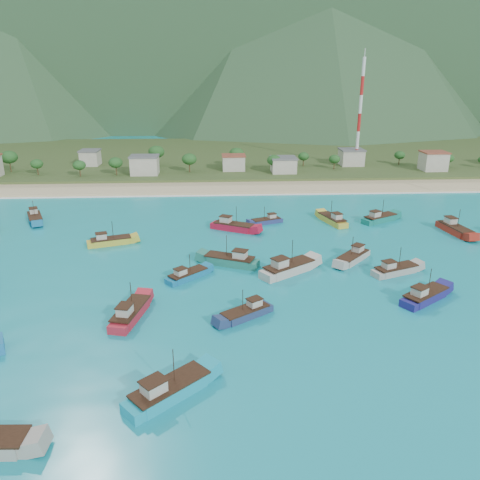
{
  "coord_description": "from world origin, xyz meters",
  "views": [
    {
      "loc": [
        -8.96,
        -77.65,
        37.5
      ],
      "look_at": [
        -3.96,
        18.0,
        3.0
      ],
      "focal_mm": 35.0,
      "sensor_mm": 36.0,
      "label": 1
    }
  ],
  "objects_px": {
    "boat_5": "(380,219)",
    "radio_tower": "(360,113)",
    "boat_4": "(353,258)",
    "boat_17": "(187,276)",
    "boat_12": "(169,391)",
    "boat_9": "(131,314)",
    "boat_10": "(35,218)",
    "boat_13": "(332,220)",
    "boat_3": "(395,271)",
    "boat_26": "(231,261)",
    "boat_27": "(266,221)",
    "boat_8": "(233,227)",
    "boat_18": "(246,313)",
    "boat_7": "(455,230)",
    "boat_0": "(110,242)",
    "boat_14": "(288,269)",
    "boat_11": "(425,297)"
  },
  "relations": [
    {
      "from": "boat_5",
      "to": "boat_14",
      "type": "bearing_deg",
      "value": -71.56
    },
    {
      "from": "boat_10",
      "to": "boat_17",
      "type": "distance_m",
      "value": 57.88
    },
    {
      "from": "boat_10",
      "to": "boat_27",
      "type": "distance_m",
      "value": 61.67
    },
    {
      "from": "boat_4",
      "to": "boat_9",
      "type": "relative_size",
      "value": 0.84
    },
    {
      "from": "boat_0",
      "to": "boat_17",
      "type": "xyz_separation_m",
      "value": [
        18.79,
        -19.96,
        -0.12
      ]
    },
    {
      "from": "boat_7",
      "to": "boat_18",
      "type": "xyz_separation_m",
      "value": [
        -54.19,
        -39.38,
        -0.22
      ]
    },
    {
      "from": "boat_10",
      "to": "boat_5",
      "type": "bearing_deg",
      "value": 152.66
    },
    {
      "from": "boat_4",
      "to": "boat_26",
      "type": "xyz_separation_m",
      "value": [
        -25.83,
        -0.81,
        0.14
      ]
    },
    {
      "from": "boat_17",
      "to": "boat_26",
      "type": "bearing_deg",
      "value": 84.96
    },
    {
      "from": "boat_9",
      "to": "boat_13",
      "type": "relative_size",
      "value": 1.01
    },
    {
      "from": "boat_10",
      "to": "boat_18",
      "type": "relative_size",
      "value": 1.18
    },
    {
      "from": "boat_7",
      "to": "boat_11",
      "type": "xyz_separation_m",
      "value": [
        -22.8,
        -35.3,
        -0.08
      ]
    },
    {
      "from": "boat_5",
      "to": "boat_27",
      "type": "relative_size",
      "value": 1.23
    },
    {
      "from": "boat_5",
      "to": "boat_12",
      "type": "relative_size",
      "value": 1.0
    },
    {
      "from": "boat_4",
      "to": "boat_12",
      "type": "distance_m",
      "value": 54.61
    },
    {
      "from": "boat_14",
      "to": "boat_26",
      "type": "xyz_separation_m",
      "value": [
        -11.2,
        4.88,
        -0.09
      ]
    },
    {
      "from": "boat_5",
      "to": "boat_9",
      "type": "distance_m",
      "value": 75.39
    },
    {
      "from": "radio_tower",
      "to": "boat_9",
      "type": "distance_m",
      "value": 139.2
    },
    {
      "from": "radio_tower",
      "to": "boat_8",
      "type": "relative_size",
      "value": 3.59
    },
    {
      "from": "boat_7",
      "to": "boat_4",
      "type": "bearing_deg",
      "value": 20.71
    },
    {
      "from": "boat_10",
      "to": "boat_13",
      "type": "height_order",
      "value": "boat_13"
    },
    {
      "from": "boat_14",
      "to": "radio_tower",
      "type": "bearing_deg",
      "value": 122.6
    },
    {
      "from": "boat_4",
      "to": "boat_10",
      "type": "relative_size",
      "value": 0.87
    },
    {
      "from": "radio_tower",
      "to": "boat_9",
      "type": "relative_size",
      "value": 3.69
    },
    {
      "from": "boat_5",
      "to": "boat_17",
      "type": "distance_m",
      "value": 59.71
    },
    {
      "from": "boat_26",
      "to": "boat_10",
      "type": "bearing_deg",
      "value": 81.3
    },
    {
      "from": "boat_5",
      "to": "boat_17",
      "type": "bearing_deg",
      "value": -84.65
    },
    {
      "from": "boat_3",
      "to": "boat_8",
      "type": "bearing_deg",
      "value": -154.17
    },
    {
      "from": "boat_8",
      "to": "boat_18",
      "type": "distance_m",
      "value": 44.42
    },
    {
      "from": "boat_7",
      "to": "boat_8",
      "type": "xyz_separation_m",
      "value": [
        -54.59,
        5.03,
        -0.01
      ]
    },
    {
      "from": "boat_0",
      "to": "boat_3",
      "type": "bearing_deg",
      "value": 53.71
    },
    {
      "from": "boat_0",
      "to": "boat_12",
      "type": "distance_m",
      "value": 57.82
    },
    {
      "from": "boat_3",
      "to": "boat_13",
      "type": "bearing_deg",
      "value": 166.56
    },
    {
      "from": "boat_17",
      "to": "boat_18",
      "type": "distance_m",
      "value": 18.57
    },
    {
      "from": "boat_8",
      "to": "boat_14",
      "type": "bearing_deg",
      "value": 47.13
    },
    {
      "from": "boat_3",
      "to": "boat_14",
      "type": "height_order",
      "value": "boat_14"
    },
    {
      "from": "boat_5",
      "to": "radio_tower",
      "type": "bearing_deg",
      "value": 139.75
    },
    {
      "from": "boat_7",
      "to": "boat_26",
      "type": "height_order",
      "value": "boat_26"
    },
    {
      "from": "boat_0",
      "to": "boat_12",
      "type": "height_order",
      "value": "boat_12"
    },
    {
      "from": "boat_0",
      "to": "boat_27",
      "type": "bearing_deg",
      "value": 92.56
    },
    {
      "from": "boat_4",
      "to": "boat_17",
      "type": "xyz_separation_m",
      "value": [
        -34.36,
        -7.31,
        -0.13
      ]
    },
    {
      "from": "boat_7",
      "to": "boat_13",
      "type": "relative_size",
      "value": 1.05
    },
    {
      "from": "boat_3",
      "to": "boat_27",
      "type": "bearing_deg",
      "value": -168.29
    },
    {
      "from": "radio_tower",
      "to": "boat_3",
      "type": "xyz_separation_m",
      "value": [
        -21.6,
        -102.85,
        -21.58
      ]
    },
    {
      "from": "boat_5",
      "to": "boat_9",
      "type": "bearing_deg",
      "value": -79.0
    },
    {
      "from": "boat_10",
      "to": "boat_26",
      "type": "relative_size",
      "value": 0.92
    },
    {
      "from": "boat_9",
      "to": "boat_13",
      "type": "bearing_deg",
      "value": 60.43
    },
    {
      "from": "boat_5",
      "to": "boat_8",
      "type": "distance_m",
      "value": 39.49
    },
    {
      "from": "boat_3",
      "to": "boat_26",
      "type": "relative_size",
      "value": 0.87
    },
    {
      "from": "boat_4",
      "to": "boat_5",
      "type": "bearing_deg",
      "value": -75.77
    }
  ]
}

